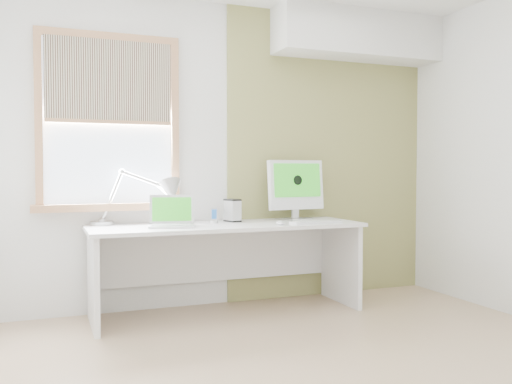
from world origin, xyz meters
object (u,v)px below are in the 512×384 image
desk (225,247)px  external_drive (232,210)px  laptop (172,219)px  imac (296,186)px  desk_lamp (158,195)px

desk → external_drive: bearing=49.1°
laptop → imac: imac is taller
laptop → desk: bearing=10.8°
imac → laptop: bearing=-169.6°
desk_lamp → desk: bearing=-14.0°
external_drive → imac: 0.63m
desk_lamp → imac: 1.22m
external_drive → imac: (0.59, 0.00, 0.20)m
desk_lamp → imac: bearing=-0.3°
desk_lamp → external_drive: desk_lamp is taller
desk_lamp → laptop: size_ratio=1.92×
desk → laptop: laptop is taller
desk → laptop: (-0.46, -0.09, 0.26)m
external_drive → imac: size_ratio=0.35×
desk → imac: size_ratio=4.08×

